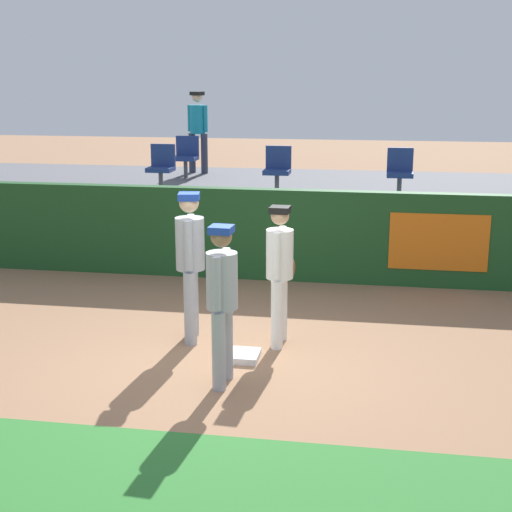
% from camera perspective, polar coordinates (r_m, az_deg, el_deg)
% --- Properties ---
extents(ground_plane, '(60.00, 60.00, 0.00)m').
position_cam_1_polar(ground_plane, '(8.52, -2.70, -8.42)').
color(ground_plane, '#936B4C').
extents(first_base, '(0.40, 0.40, 0.08)m').
position_cam_1_polar(first_base, '(8.64, -1.10, -7.78)').
color(first_base, white).
rests_on(first_base, ground_plane).
extents(player_fielder_home, '(0.35, 0.54, 1.73)m').
position_cam_1_polar(player_fielder_home, '(8.83, 1.90, -0.77)').
color(player_fielder_home, white).
rests_on(player_fielder_home, ground_plane).
extents(player_runner_visitor, '(0.41, 0.52, 1.86)m').
position_cam_1_polar(player_runner_visitor, '(8.98, -5.15, -0.02)').
color(player_runner_visitor, '#9EA3AD').
rests_on(player_runner_visitor, ground_plane).
extents(player_coach_visitor, '(0.35, 0.49, 1.74)m').
position_cam_1_polar(player_coach_visitor, '(7.67, -2.67, -2.99)').
color(player_coach_visitor, '#9EA3AD').
rests_on(player_coach_visitor, ground_plane).
extents(field_wall, '(18.00, 0.26, 1.48)m').
position_cam_1_polar(field_wall, '(11.77, 1.08, 1.69)').
color(field_wall, '#19471E').
rests_on(field_wall, ground_plane).
extents(bleacher_platform, '(18.00, 4.80, 1.17)m').
position_cam_1_polar(bleacher_platform, '(14.30, 2.53, 3.26)').
color(bleacher_platform, '#59595E').
rests_on(bleacher_platform, ground_plane).
extents(seat_back_left, '(0.48, 0.44, 0.84)m').
position_cam_1_polar(seat_back_left, '(15.21, -5.46, 7.89)').
color(seat_back_left, '#4C4C51').
rests_on(seat_back_left, bleacher_platform).
extents(seat_front_left, '(0.45, 0.44, 0.84)m').
position_cam_1_polar(seat_front_left, '(13.49, -7.38, 7.06)').
color(seat_front_left, '#4C4C51').
rests_on(seat_front_left, bleacher_platform).
extents(seat_front_center, '(0.46, 0.44, 0.84)m').
position_cam_1_polar(seat_front_center, '(13.04, 1.69, 6.93)').
color(seat_front_center, '#4C4C51').
rests_on(seat_front_center, bleacher_platform).
extents(seat_front_right, '(0.44, 0.44, 0.84)m').
position_cam_1_polar(seat_front_right, '(12.93, 11.15, 6.61)').
color(seat_front_right, '#4C4C51').
rests_on(seat_front_right, bleacher_platform).
extents(spectator_hooded, '(0.46, 0.41, 1.72)m').
position_cam_1_polar(spectator_hooded, '(15.84, -4.57, 10.05)').
color(spectator_hooded, '#33384C').
rests_on(spectator_hooded, bleacher_platform).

